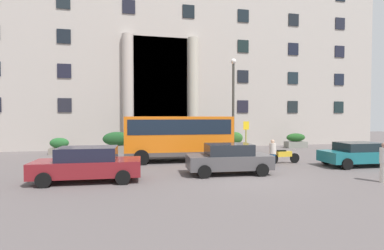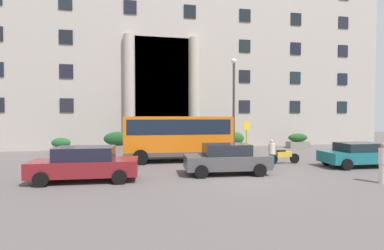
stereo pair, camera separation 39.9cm
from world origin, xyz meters
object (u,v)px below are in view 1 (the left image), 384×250
at_px(lamppost_plaza_centre, 233,98).
at_px(pedestrian_child_trailing, 273,154).
at_px(hedge_planter_entrance_right, 117,143).
at_px(parked_sedan_second, 88,164).
at_px(hedge_planter_west, 200,142).
at_px(motorcycle_far_end, 76,162).
at_px(hedge_planter_entrance_left, 296,141).
at_px(orange_minibus, 178,135).
at_px(hedge_planter_far_west, 235,141).
at_px(hedge_planter_far_east, 59,146).
at_px(motorcycle_near_kerb, 283,156).
at_px(bus_stop_sign, 246,134).
at_px(parked_hatchback_near, 358,154).
at_px(pedestrian_man_crossing, 384,162).
at_px(white_taxi_kerbside, 229,159).

bearing_deg(lamppost_plaza_centre, pedestrian_child_trailing, -88.13).
height_order(hedge_planter_entrance_right, parked_sedan_second, hedge_planter_entrance_right).
bearing_deg(hedge_planter_west, motorcycle_far_end, -140.73).
bearing_deg(hedge_planter_entrance_left, parked_sedan_second, -148.50).
xyz_separation_m(orange_minibus, pedestrian_child_trailing, (4.69, -3.51, -0.91)).
xyz_separation_m(hedge_planter_far_west, parked_sedan_second, (-10.63, -9.87, 0.04)).
bearing_deg(hedge_planter_entrance_left, hedge_planter_far_east, -179.65).
relative_size(hedge_planter_entrance_right, pedestrian_child_trailing, 1.39).
height_order(orange_minibus, hedge_planter_far_west, orange_minibus).
distance_m(hedge_planter_entrance_left, motorcycle_near_kerb, 9.53).
distance_m(bus_stop_sign, lamppost_plaza_centre, 2.80).
bearing_deg(parked_hatchback_near, hedge_planter_west, 130.96).
distance_m(orange_minibus, motorcycle_far_end, 6.32).
height_order(parked_hatchback_near, pedestrian_man_crossing, pedestrian_man_crossing).
height_order(parked_sedan_second, motorcycle_far_end, parked_sedan_second).
bearing_deg(hedge_planter_west, hedge_planter_entrance_right, -179.39).
distance_m(hedge_planter_entrance_left, pedestrian_child_trailing, 11.21).
bearing_deg(hedge_planter_west, white_taxi_kerbside, -95.42).
distance_m(motorcycle_near_kerb, motorcycle_far_end, 11.81).
bearing_deg(pedestrian_child_trailing, hedge_planter_far_east, -142.18).
bearing_deg(pedestrian_child_trailing, white_taxi_kerbside, -87.67).
relative_size(hedge_planter_far_east, pedestrian_child_trailing, 0.90).
distance_m(hedge_planter_far_west, lamppost_plaza_centre, 4.64).
height_order(hedge_planter_entrance_right, lamppost_plaza_centre, lamppost_plaza_centre).
height_order(hedge_planter_entrance_right, pedestrian_child_trailing, hedge_planter_entrance_right).
relative_size(hedge_planter_entrance_left, pedestrian_child_trailing, 1.21).
bearing_deg(motorcycle_near_kerb, hedge_planter_west, 113.19).
xyz_separation_m(hedge_planter_west, motorcycle_near_kerb, (3.39, -7.13, -0.31)).
xyz_separation_m(parked_sedan_second, motorcycle_near_kerb, (10.87, 2.45, -0.31)).
height_order(hedge_planter_far_west, white_taxi_kerbside, hedge_planter_far_west).
bearing_deg(orange_minibus, bus_stop_sign, 18.98).
relative_size(hedge_planter_far_west, pedestrian_child_trailing, 0.96).
xyz_separation_m(orange_minibus, hedge_planter_far_east, (-8.13, 5.15, -1.09)).
xyz_separation_m(hedge_planter_entrance_left, parked_sedan_second, (-16.52, -10.12, 0.14)).
xyz_separation_m(hedge_planter_far_west, hedge_planter_far_east, (-13.89, 0.13, -0.13)).
height_order(hedge_planter_far_west, hedge_planter_entrance_right, hedge_planter_entrance_right).
xyz_separation_m(bus_stop_sign, white_taxi_kerbside, (-3.55, -6.17, -0.78)).
height_order(bus_stop_sign, parked_sedan_second, bus_stop_sign).
height_order(hedge_planter_entrance_left, motorcycle_far_end, hedge_planter_entrance_left).
xyz_separation_m(bus_stop_sign, motorcycle_far_end, (-11.08, -3.72, -1.08)).
bearing_deg(hedge_planter_far_east, hedge_planter_far_west, -0.53).
xyz_separation_m(bus_stop_sign, pedestrian_man_crossing, (2.37, -9.40, -0.66)).
relative_size(bus_stop_sign, hedge_planter_far_west, 1.65).
xyz_separation_m(hedge_planter_far_east, white_taxi_kerbside, (9.86, -9.77, 0.16)).
bearing_deg(pedestrian_child_trailing, hedge_planter_entrance_right, -151.52).
height_order(parked_sedan_second, pedestrian_man_crossing, pedestrian_man_crossing).
bearing_deg(motorcycle_near_kerb, parked_sedan_second, -169.56).
distance_m(hedge_planter_west, motorcycle_far_end, 10.87).
relative_size(parked_sedan_second, lamppost_plaza_centre, 0.65).
height_order(bus_stop_sign, hedge_planter_entrance_right, bus_stop_sign).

